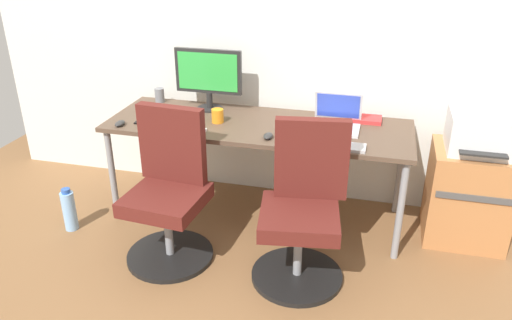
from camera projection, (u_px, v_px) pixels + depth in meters
The scene contains 19 objects.
ground_plane at pixel (258, 214), 3.64m from camera, with size 5.28×5.28×0.00m, color brown.
back_wall at pixel (273, 21), 3.46m from camera, with size 4.40×0.04×2.60m, color silver.
desk at pixel (258, 131), 3.37m from camera, with size 2.03×0.68×0.70m.
office_chair_left at pixel (169, 193), 3.04m from camera, with size 0.54×0.54×0.94m.
office_chair_right at pixel (303, 211), 2.86m from camera, with size 0.54×0.54×0.94m.
side_cabinet at pixel (468, 195), 3.25m from camera, with size 0.50×0.45×0.63m.
printer at pixel (480, 133), 3.06m from camera, with size 0.38×0.40×0.24m.
water_bottle_on_floor at pixel (69, 210), 3.40m from camera, with size 0.09×0.09×0.31m.
desktop_monitor at pixel (208, 75), 3.51m from camera, with size 0.48×0.18×0.43m.
open_laptop at pixel (336, 119), 3.26m from camera, with size 0.31×0.29×0.22m.
keyboard_by_monitor at pixel (179, 130), 3.21m from camera, with size 0.34×0.12×0.02m, color silver.
keyboard_by_laptop at pixel (337, 146), 2.98m from camera, with size 0.34×0.12×0.02m, color #B7B7B7.
mouse_by_monitor at pixel (120, 123), 3.30m from camera, with size 0.06×0.10×0.03m, color #2D2D2D.
mouse_by_laptop at pixel (268, 136), 3.11m from camera, with size 0.06×0.10×0.03m, color #2D2D2D.
coffee_mug at pixel (218, 116), 3.35m from camera, with size 0.08×0.08×0.09m, color orange.
pen_cup at pixel (160, 95), 3.74m from camera, with size 0.07×0.07×0.10m, color slate.
phone_near_monitor at pixel (143, 120), 3.39m from camera, with size 0.07×0.14×0.01m, color black.
phone_near_laptop at pixel (162, 111), 3.56m from camera, with size 0.07×0.14×0.01m, color black.
notebook at pixel (366, 119), 3.39m from camera, with size 0.21×0.15×0.03m, color red.
Camera 1 is at (0.77, -3.03, 1.90)m, focal length 35.17 mm.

